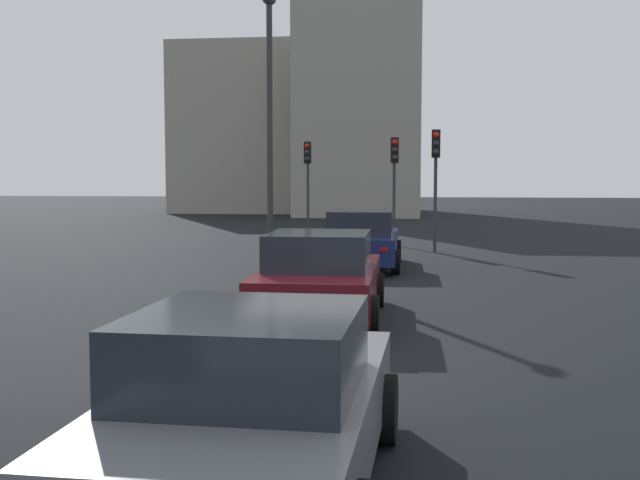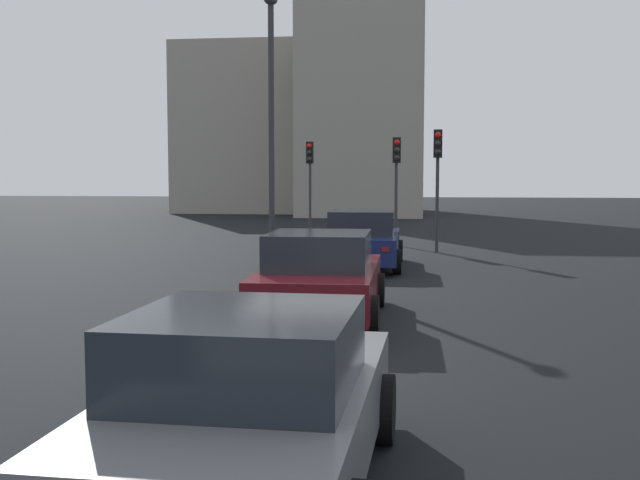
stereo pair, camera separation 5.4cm
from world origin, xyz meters
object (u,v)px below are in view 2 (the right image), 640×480
at_px(car_maroon_second, 320,277).
at_px(street_lamp_kerbside, 271,108).
at_px(traffic_light_near_right, 396,168).
at_px(traffic_light_far_left, 310,168).
at_px(car_navy_lead, 363,240).
at_px(car_grey_third, 249,404).
at_px(traffic_light_near_left, 438,164).

distance_m(car_maroon_second, street_lamp_kerbside, 8.75).
relative_size(traffic_light_near_right, traffic_light_far_left, 0.99).
bearing_deg(traffic_light_far_left, car_maroon_second, 12.76).
xyz_separation_m(car_navy_lead, street_lamp_kerbside, (0.04, 2.50, 3.55)).
bearing_deg(traffic_light_near_right, street_lamp_kerbside, -33.37).
relative_size(car_grey_third, traffic_light_far_left, 1.06).
bearing_deg(traffic_light_near_right, traffic_light_near_left, 22.73).
xyz_separation_m(traffic_light_near_left, traffic_light_near_right, (2.34, 1.38, -0.08)).
height_order(car_maroon_second, traffic_light_near_left, traffic_light_near_left).
height_order(car_navy_lead, traffic_light_near_right, traffic_light_near_right).
height_order(car_maroon_second, car_grey_third, car_maroon_second).
xyz_separation_m(car_navy_lead, car_grey_third, (-14.89, -0.18, -0.04)).
xyz_separation_m(car_maroon_second, traffic_light_near_left, (12.04, -2.28, 2.12)).
xyz_separation_m(car_grey_third, street_lamp_kerbside, (14.93, 2.68, 3.59)).
distance_m(car_navy_lead, street_lamp_kerbside, 4.34).
relative_size(traffic_light_near_right, street_lamp_kerbside, 0.53).
xyz_separation_m(car_navy_lead, traffic_light_far_left, (10.89, 2.98, 2.06)).
relative_size(car_maroon_second, street_lamp_kerbside, 0.61).
height_order(traffic_light_near_left, traffic_light_near_right, traffic_light_near_left).
bearing_deg(car_grey_third, street_lamp_kerbside, 12.01).
distance_m(car_grey_third, street_lamp_kerbside, 15.59).
relative_size(car_navy_lead, traffic_light_near_left, 1.17).
bearing_deg(street_lamp_kerbside, car_navy_lead, -90.87).
distance_m(car_grey_third, traffic_light_near_right, 21.77).
height_order(car_navy_lead, car_grey_third, car_navy_lead).
bearing_deg(traffic_light_far_left, traffic_light_near_left, 42.32).
height_order(car_maroon_second, traffic_light_near_right, traffic_light_near_right).
bearing_deg(traffic_light_near_left, traffic_light_far_left, -140.69).
bearing_deg(car_maroon_second, traffic_light_near_left, -11.36).
relative_size(car_maroon_second, car_grey_third, 1.07).
relative_size(car_grey_third, street_lamp_kerbside, 0.56).
bearing_deg(car_navy_lead, traffic_light_near_right, -6.36).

